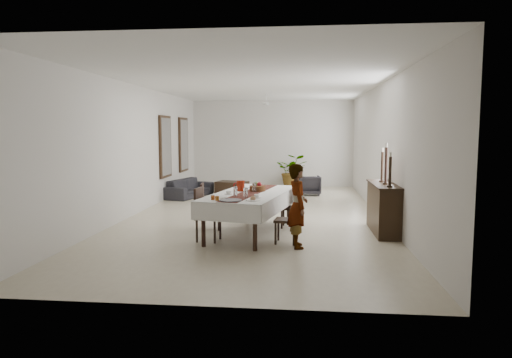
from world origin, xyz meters
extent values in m
cube|color=beige|center=(0.00, 0.00, 0.00)|extent=(6.00, 12.00, 0.00)
cube|color=white|center=(0.00, 0.00, 3.20)|extent=(6.00, 12.00, 0.02)
cube|color=silver|center=(0.00, 6.00, 1.60)|extent=(6.00, 0.02, 3.20)
cube|color=silver|center=(0.00, -6.00, 1.60)|extent=(6.00, 0.02, 3.20)
cube|color=silver|center=(-3.00, 0.00, 1.60)|extent=(0.02, 12.00, 3.20)
cube|color=silver|center=(3.00, 0.00, 1.60)|extent=(0.02, 12.00, 3.20)
cube|color=black|center=(0.10, -2.11, 0.80)|extent=(1.61, 2.81, 0.05)
cylinder|color=black|center=(-0.62, -3.24, 0.38)|extent=(0.09, 0.09, 0.77)
cylinder|color=black|center=(0.32, -3.43, 0.38)|extent=(0.09, 0.09, 0.77)
cylinder|color=black|center=(-0.12, -0.78, 0.38)|extent=(0.09, 0.09, 0.77)
cylinder|color=black|center=(0.83, -0.98, 0.38)|extent=(0.09, 0.09, 0.77)
cube|color=silver|center=(0.10, -2.11, 0.83)|extent=(1.84, 3.04, 0.01)
cube|color=white|center=(-0.53, -1.98, 0.67)|extent=(0.58, 2.78, 0.33)
cube|color=white|center=(0.73, -2.24, 0.67)|extent=(0.58, 2.78, 0.33)
cube|color=white|center=(-0.18, -3.49, 0.67)|extent=(1.27, 0.27, 0.33)
cube|color=white|center=(0.39, -0.73, 0.67)|extent=(1.27, 0.27, 0.33)
cube|color=#5C231A|center=(0.10, -2.11, 0.84)|extent=(0.93, 2.77, 0.00)
cylinder|color=maroon|center=(-0.13, -1.89, 0.95)|extent=(0.19, 0.19, 0.22)
torus|color=maroon|center=(-0.23, -1.87, 0.95)|extent=(0.13, 0.05, 0.13)
cylinder|color=silver|center=(0.09, -2.84, 0.93)|extent=(0.08, 0.08, 0.19)
cylinder|color=silver|center=(-0.13, -2.68, 0.93)|extent=(0.08, 0.08, 0.19)
cylinder|color=white|center=(0.17, -2.07, 0.93)|extent=(0.08, 0.08, 0.19)
cylinder|color=white|center=(0.29, -2.82, 0.87)|extent=(0.10, 0.10, 0.07)
cylinder|color=white|center=(0.29, -2.82, 0.84)|extent=(0.16, 0.16, 0.01)
cylinder|color=silver|center=(-0.30, -2.42, 0.87)|extent=(0.10, 0.10, 0.07)
cylinder|color=white|center=(-0.30, -2.42, 0.84)|extent=(0.16, 0.16, 0.01)
cylinder|color=white|center=(0.26, -3.15, 0.84)|extent=(0.26, 0.26, 0.02)
sphere|color=tan|center=(0.26, -3.15, 0.88)|extent=(0.10, 0.10, 0.10)
cylinder|color=white|center=(-0.39, -2.85, 0.84)|extent=(0.26, 0.26, 0.02)
cylinder|color=silver|center=(-0.12, -1.45, 0.84)|extent=(0.26, 0.26, 0.02)
cylinder|color=#3C3B40|center=(-0.13, -3.24, 0.85)|extent=(0.40, 0.40, 0.02)
cylinder|color=#974E16|center=(-0.37, -3.22, 0.88)|extent=(0.07, 0.07, 0.08)
cylinder|color=brown|center=(-0.47, -3.14, 0.88)|extent=(0.07, 0.07, 0.08)
cylinder|color=brown|center=(0.21, -1.85, 0.89)|extent=(0.33, 0.33, 0.11)
sphere|color=#A6101C|center=(0.25, -1.84, 0.97)|extent=(0.10, 0.10, 0.10)
sphere|color=#427021|center=(0.18, -1.81, 0.97)|extent=(0.09, 0.09, 0.09)
cube|color=black|center=(0.84, -2.82, 0.43)|extent=(0.45, 0.45, 0.05)
cylinder|color=black|center=(0.98, -3.00, 0.20)|extent=(0.04, 0.04, 0.40)
cylinder|color=black|center=(1.02, -2.67, 0.20)|extent=(0.04, 0.04, 0.40)
cylinder|color=black|center=(0.65, -2.96, 0.20)|extent=(0.04, 0.04, 0.40)
cylinder|color=black|center=(0.69, -2.63, 0.20)|extent=(0.04, 0.04, 0.40)
cube|color=black|center=(1.02, -2.84, 0.70)|extent=(0.08, 0.41, 0.52)
cube|color=black|center=(0.88, -1.43, 0.42)|extent=(0.44, 0.44, 0.05)
cylinder|color=black|center=(1.03, -1.61, 0.20)|extent=(0.04, 0.04, 0.40)
cylinder|color=black|center=(1.06, -1.28, 0.20)|extent=(0.04, 0.04, 0.40)
cylinder|color=black|center=(0.70, -1.59, 0.20)|extent=(0.04, 0.04, 0.40)
cylinder|color=black|center=(0.73, -1.25, 0.20)|extent=(0.04, 0.04, 0.40)
cube|color=black|center=(1.07, -1.45, 0.70)|extent=(0.07, 0.41, 0.52)
cube|color=black|center=(-0.62, -2.79, 0.44)|extent=(0.47, 0.47, 0.05)
cylinder|color=black|center=(-0.77, -2.60, 0.21)|extent=(0.05, 0.05, 0.42)
cylinder|color=black|center=(-0.81, -2.95, 0.21)|extent=(0.05, 0.05, 0.42)
cylinder|color=black|center=(-0.43, -2.64, 0.21)|extent=(0.05, 0.05, 0.42)
cylinder|color=black|center=(-0.47, -2.99, 0.21)|extent=(0.05, 0.05, 0.42)
cube|color=black|center=(-0.81, -2.77, 0.73)|extent=(0.09, 0.43, 0.54)
cube|color=black|center=(-0.78, -1.76, 0.43)|extent=(0.45, 0.45, 0.05)
cylinder|color=black|center=(-0.96, -1.61, 0.20)|extent=(0.05, 0.05, 0.41)
cylinder|color=black|center=(-0.93, -1.95, 0.20)|extent=(0.05, 0.05, 0.41)
cylinder|color=black|center=(-0.63, -1.58, 0.20)|extent=(0.05, 0.05, 0.41)
cylinder|color=black|center=(-0.59, -1.91, 0.20)|extent=(0.05, 0.05, 0.41)
cube|color=black|center=(-0.96, -1.78, 0.71)|extent=(0.08, 0.41, 0.52)
imported|color=#92939A|center=(1.05, -3.11, 0.75)|extent=(0.45, 0.60, 1.49)
cube|color=black|center=(2.78, -1.72, 0.49)|extent=(0.43, 1.62, 0.97)
cube|color=black|center=(2.78, -1.72, 0.99)|extent=(0.48, 1.69, 0.03)
cylinder|color=black|center=(2.78, -2.32, 1.02)|extent=(0.11, 0.11, 0.03)
cylinder|color=black|center=(2.78, -2.32, 1.31)|extent=(0.05, 0.05, 0.54)
cylinder|color=beige|center=(2.78, -2.32, 1.62)|extent=(0.04, 0.04, 0.09)
cylinder|color=black|center=(2.78, -1.88, 1.02)|extent=(0.11, 0.11, 0.03)
cylinder|color=black|center=(2.78, -1.88, 1.39)|extent=(0.05, 0.05, 0.70)
cylinder|color=beige|center=(2.78, -1.88, 1.79)|extent=(0.04, 0.04, 0.09)
cylinder|color=black|center=(2.78, -1.45, 1.02)|extent=(0.11, 0.11, 0.03)
cylinder|color=black|center=(2.78, -1.45, 1.34)|extent=(0.05, 0.05, 0.60)
cylinder|color=white|center=(2.78, -1.45, 1.68)|extent=(0.04, 0.04, 0.09)
imported|color=#262429|center=(-2.41, 2.86, 0.28)|extent=(1.27, 2.05, 0.56)
imported|color=#2C292E|center=(1.37, 3.67, 0.32)|extent=(0.74, 0.76, 0.63)
cube|color=black|center=(-1.15, 3.49, 0.22)|extent=(1.11, 0.89, 0.43)
imported|color=#2A5722|center=(0.79, 5.49, 0.62)|extent=(1.25, 1.12, 1.23)
cube|color=black|center=(-2.96, 2.20, 1.60)|extent=(0.06, 1.05, 1.85)
cube|color=silver|center=(-2.92, 2.20, 1.60)|extent=(0.01, 0.90, 1.70)
cube|color=black|center=(-2.96, 4.30, 1.60)|extent=(0.06, 1.05, 1.85)
cube|color=silver|center=(-2.92, 4.30, 1.60)|extent=(0.01, 0.90, 1.70)
cylinder|color=white|center=(0.00, 3.00, 3.10)|extent=(0.04, 0.04, 0.20)
cylinder|color=silver|center=(0.00, 3.00, 2.90)|extent=(0.16, 0.16, 0.08)
cube|color=silver|center=(0.00, 3.35, 2.90)|extent=(0.10, 0.55, 0.01)
cube|color=silver|center=(0.00, 2.65, 2.90)|extent=(0.10, 0.55, 0.01)
cube|color=silver|center=(0.35, 3.00, 2.90)|extent=(0.55, 0.10, 0.01)
cube|color=silver|center=(-0.35, 3.00, 2.90)|extent=(0.55, 0.10, 0.01)
camera|label=1|loc=(1.12, -11.11, 2.06)|focal=32.00mm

